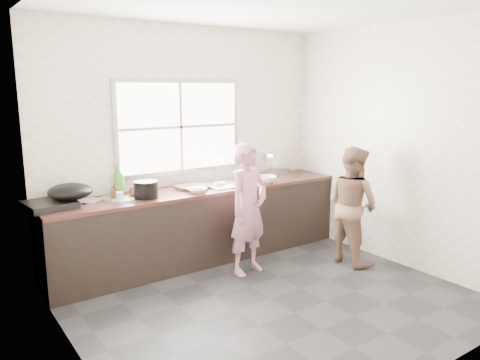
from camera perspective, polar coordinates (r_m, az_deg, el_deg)
floor at (r=4.66m, az=3.67°, el=-14.28°), size 3.60×3.20×0.01m
ceiling at (r=4.27m, az=4.16°, el=20.69°), size 3.60×3.20×0.01m
wall_back at (r=5.59m, az=-6.47°, el=4.48°), size 3.60×0.01×2.70m
wall_left at (r=3.45m, az=-20.23°, el=-0.40°), size 0.01×3.20×2.70m
wall_right at (r=5.56m, az=18.61°, el=3.93°), size 0.01×3.20×2.70m
wall_front at (r=3.19m, az=22.22°, el=-1.43°), size 3.60×0.01×2.70m
cabinet at (r=5.51m, az=-4.68°, el=-5.58°), size 3.60×0.62×0.82m
countertop at (r=5.40m, az=-4.76°, el=-1.21°), size 3.60×0.64×0.04m
sink at (r=5.58m, az=-1.65°, el=-0.52°), size 0.55×0.45×0.02m
faucet at (r=5.72m, az=-2.76°, el=1.24°), size 0.02×0.02×0.30m
window_frame at (r=5.51m, az=-7.36°, el=6.45°), size 1.60×0.05×1.10m
window_glazing at (r=5.49m, az=-7.24°, el=6.44°), size 1.50×0.01×1.00m
woman at (r=5.05m, az=1.03°, el=-4.07°), size 0.54×0.42×1.34m
person_side at (r=5.51m, az=13.48°, el=-2.98°), size 0.52×0.66×1.35m
cutting_board at (r=5.39m, az=-5.93°, el=-0.84°), size 0.49×0.49×0.04m
cleaver at (r=5.36m, az=-7.11°, el=-0.68°), size 0.19×0.10×0.01m
bowl_mince at (r=5.18m, az=-5.29°, el=-1.26°), size 0.22×0.22×0.05m
bowl_crabs at (r=5.70m, az=3.21°, el=0.02°), size 0.26×0.26×0.06m
bowl_held at (r=5.51m, az=-2.55°, el=-0.43°), size 0.20×0.20×0.05m
black_pot at (r=5.00m, az=-11.36°, el=-1.15°), size 0.29×0.29×0.18m
plate_food at (r=4.95m, az=-14.08°, el=-2.34°), size 0.27×0.27×0.02m
bottle_green at (r=5.20m, az=-14.54°, el=0.03°), size 0.15×0.15×0.33m
bottle_brown_tall at (r=5.00m, az=-14.97°, el=-1.35°), size 0.10×0.10×0.17m
bottle_brown_short at (r=5.06m, az=-12.68°, el=-1.16°), size 0.16×0.16×0.16m
glass_jar at (r=4.89m, az=-14.44°, el=-2.01°), size 0.08×0.08×0.10m
burner at (r=4.87m, az=-22.22°, el=-2.80°), size 0.48×0.48×0.07m
wok at (r=4.87m, az=-19.99°, el=-1.33°), size 0.48×0.48×0.16m
dish_rack at (r=6.25m, az=4.03°, el=2.07°), size 0.45×0.37×0.29m
pot_lid_left at (r=5.02m, az=-17.90°, el=-2.39°), size 0.25×0.25×0.01m
pot_lid_right at (r=5.08m, az=-15.44°, el=-2.11°), size 0.28×0.28×0.01m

